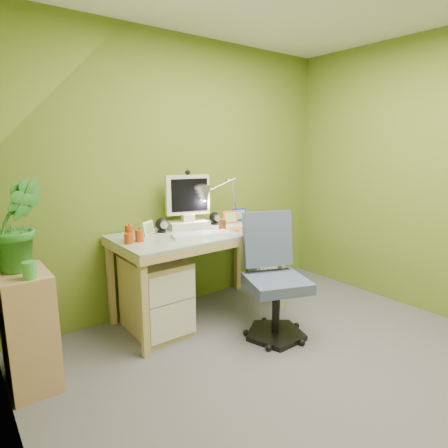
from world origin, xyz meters
TOP-DOWN VIEW (x-y plane):
  - floor at (0.00, 0.00)m, footprint 3.20×3.20m
  - wall_back at (0.00, 1.60)m, footprint 3.20×0.01m
  - wall_left at (-1.60, 0.00)m, footprint 0.01×3.20m
  - slope_ceiling at (-1.00, 0.00)m, footprint 1.10×3.20m
  - desk at (-0.08, 1.23)m, footprint 1.43×0.73m
  - monitor at (-0.08, 1.41)m, footprint 0.43×0.31m
  - speaker_left at (-0.35, 1.39)m, footprint 0.12×0.12m
  - speaker_right at (0.19, 1.39)m, footprint 0.10×0.10m
  - keyboard at (-0.16, 1.09)m, footprint 0.48×0.25m
  - mousepad at (0.30, 1.09)m, footprint 0.26×0.20m
  - mouse at (0.30, 1.09)m, footprint 0.10×0.07m
  - amber_tumbler at (0.10, 1.15)m, footprint 0.07×0.07m
  - candle_cluster at (-0.68, 1.24)m, footprint 0.18×0.16m
  - photo_frame_red at (0.34, 1.35)m, footprint 0.13×0.07m
  - photo_frame_blue at (0.48, 1.39)m, footprint 0.14×0.06m
  - photo_frame_green at (-0.48, 1.37)m, footprint 0.12×0.08m
  - desk_lamp at (0.37, 1.41)m, footprint 0.56×0.24m
  - side_ledge at (-1.45, 1.06)m, footprint 0.27×0.42m
  - potted_plant at (-1.44, 1.11)m, footprint 0.32×0.27m
  - green_cup at (-1.43, 0.91)m, footprint 0.09×0.09m
  - task_chair at (0.18, 0.57)m, footprint 0.64×0.64m
  - radiator at (0.93, 1.46)m, footprint 0.40×0.18m

SIDE VIEW (x-z plane):
  - floor at x=0.00m, z-range -0.01..0.00m
  - radiator at x=0.93m, z-range 0.00..0.39m
  - side_ledge at x=-1.45m, z-range 0.00..0.73m
  - desk at x=-0.08m, z-range 0.00..0.76m
  - task_chair at x=0.18m, z-range 0.00..0.90m
  - mousepad at x=0.30m, z-range 0.76..0.77m
  - keyboard at x=-0.16m, z-range 0.76..0.78m
  - mouse at x=0.30m, z-range 0.76..0.79m
  - green_cup at x=-1.43m, z-range 0.73..0.83m
  - amber_tumbler at x=0.10m, z-range 0.76..0.84m
  - photo_frame_green at x=-0.48m, z-range 0.76..0.87m
  - speaker_right at x=0.19m, z-range 0.76..0.87m
  - photo_frame_red at x=0.34m, z-range 0.76..0.87m
  - photo_frame_blue at x=0.48m, z-range 0.76..0.88m
  - candle_cluster at x=-0.68m, z-range 0.76..0.88m
  - speaker_left at x=-0.35m, z-range 0.76..0.88m
  - potted_plant at x=-1.44m, z-range 0.73..1.29m
  - monitor at x=-0.08m, z-range 0.76..1.28m
  - desk_lamp at x=0.37m, z-range 0.76..1.36m
  - wall_back at x=0.00m, z-range 0.00..2.40m
  - wall_left at x=-1.60m, z-range 0.00..2.40m
  - slope_ceiling at x=-1.00m, z-range 1.30..2.40m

